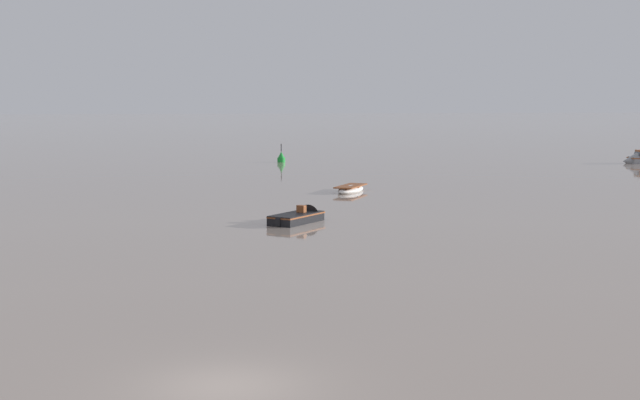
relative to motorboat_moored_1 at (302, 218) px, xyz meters
The scene contains 4 objects.
ground_plane 31.53m from the motorboat_moored_1, 101.87° to the right, with size 800.00×800.00×0.00m, color gray.
motorboat_moored_1 is the anchor object (origin of this frame).
rowboat_moored_1 17.83m from the motorboat_moored_1, 69.34° to the left, with size 3.54×4.65×0.71m.
channel_buoy 50.76m from the motorboat_moored_1, 84.48° to the left, with size 0.90×0.90×2.30m.
Camera 1 is at (-1.31, -22.94, 7.43)m, focal length 51.22 mm.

